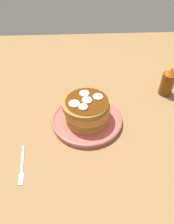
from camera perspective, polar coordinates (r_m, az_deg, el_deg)
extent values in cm
cube|color=olive|center=(75.75, 0.00, -3.36)|extent=(140.00, 140.00, 3.00)
cylinder|color=#CC594C|center=(74.12, 0.00, -2.14)|extent=(23.10, 23.10, 1.57)
torus|color=#965750|center=(73.73, 0.00, -1.84)|extent=(23.51, 23.51, 1.10)
cylinder|color=#C27A47|center=(72.67, -0.08, -1.57)|extent=(14.58, 14.58, 1.52)
cylinder|color=olive|center=(71.67, -0.33, -0.66)|extent=(14.33, 14.33, 1.52)
cylinder|color=#C17F3F|center=(70.68, -0.33, 0.27)|extent=(14.47, 14.47, 1.52)
cylinder|color=#C07A31|center=(70.15, 0.11, 1.54)|extent=(15.02, 15.02, 1.52)
cylinder|color=olive|center=(68.92, -0.49, 2.31)|extent=(14.83, 14.83, 1.52)
cylinder|color=#592B0A|center=(68.38, 0.00, 2.85)|extent=(13.46, 13.46, 0.16)
cylinder|color=#EFEEC5|center=(68.13, 0.06, 2.93)|extent=(3.17, 3.17, 0.63)
cylinder|color=tan|center=(67.90, 0.06, 3.16)|extent=(0.89, 0.89, 0.08)
cylinder|color=#EFF2C4|center=(70.69, -0.66, 4.70)|extent=(3.25, 3.25, 0.72)
cylinder|color=tan|center=(70.44, -0.66, 4.95)|extent=(0.91, 0.91, 0.08)
cylinder|color=#FCE3B9|center=(67.02, -3.33, 2.08)|extent=(3.36, 3.36, 0.70)
cylinder|color=tan|center=(66.76, -3.35, 2.33)|extent=(0.94, 0.94, 0.08)
cylinder|color=#EBE9BB|center=(69.65, 2.82, 3.90)|extent=(3.17, 3.17, 0.61)
cylinder|color=tan|center=(69.44, 2.83, 4.12)|extent=(0.89, 0.89, 0.08)
cylinder|color=#FDECC5|center=(65.80, -1.02, 1.23)|extent=(2.81, 2.81, 0.69)
cylinder|color=tan|center=(65.55, -1.03, 1.48)|extent=(0.79, 0.79, 0.08)
cube|color=silver|center=(67.46, -16.32, -11.47)|extent=(1.68, 9.52, 0.50)
cube|color=silver|center=(63.86, -16.64, -16.19)|extent=(1.62, 3.61, 0.50)
cylinder|color=brown|center=(88.88, 19.90, 6.79)|extent=(4.90, 4.90, 8.79)
cone|color=orange|center=(85.79, 20.83, 9.93)|extent=(3.43, 3.43, 2.94)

